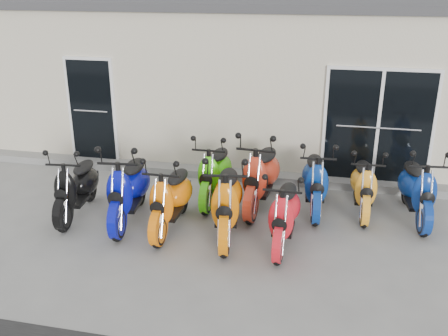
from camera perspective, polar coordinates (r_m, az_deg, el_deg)
The scene contains 16 objects.
ground at distance 8.34m, azimuth -0.90°, elevation -6.26°, with size 80.00×80.00×0.00m, color gray.
building at distance 12.73m, azimuth 4.59°, elevation 10.86°, with size 14.00×6.00×3.20m, color beige.
roof_cap at distance 12.55m, azimuth 4.82°, elevation 18.43°, with size 14.20×6.20×0.16m, color #3F3F42.
front_step at distance 10.11m, azimuth 1.75°, elevation -0.77°, with size 14.00×0.40×0.15m, color gray.
door_left at distance 10.91m, azimuth -14.88°, elevation 6.70°, with size 1.07×0.08×2.22m, color black.
door_right at distance 9.76m, azimuth 17.21°, elevation 4.83°, with size 2.02×0.08×2.22m, color black.
scooter_front_black at distance 8.71m, azimuth -16.61°, elevation -1.24°, with size 0.65×1.78×1.31m, color black, non-canonical shape.
scooter_front_blue at distance 8.27m, azimuth -10.93°, elevation -1.37°, with size 0.72×1.97×1.46m, color #080D9B, non-canonical shape.
scooter_front_orange_a at distance 7.93m, azimuth -6.13°, elevation -2.52°, with size 0.66×1.82×1.34m, color orange, non-canonical shape.
scooter_front_orange_b at distance 7.67m, azimuth 0.33°, elevation -2.78°, with size 0.72×1.97×1.45m, color orange, non-canonical shape.
scooter_front_red at distance 7.49m, azimuth 6.95°, elevation -4.25°, with size 0.63×1.74×1.29m, color red, non-canonical shape.
scooter_back_green at distance 8.91m, azimuth -1.07°, elevation 0.31°, with size 0.66×1.83×1.35m, color #49E111, non-canonical shape.
scooter_back_red at distance 8.65m, azimuth 4.27°, elevation 0.09°, with size 0.73×2.02×1.49m, color red, non-canonical shape.
scooter_back_blue at distance 8.69m, azimuth 10.43°, elevation -0.60°, with size 0.66×1.83×1.35m, color navy, non-canonical shape.
scooter_back_yellow at distance 8.79m, azimuth 15.75°, elevation -1.15°, with size 0.62×1.69×1.25m, color #FBA022, non-canonical shape.
scooter_back_extra at distance 8.81m, azimuth 21.31°, elevation -1.43°, with size 0.66×1.83×1.35m, color navy, non-canonical shape.
Camera 1 is at (1.74, -7.21, 3.81)m, focal length 40.00 mm.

